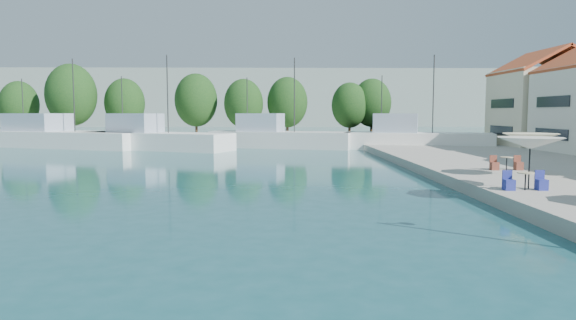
{
  "coord_description": "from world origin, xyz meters",
  "views": [
    {
      "loc": [
        -2.89,
        -0.47,
        3.88
      ],
      "look_at": [
        -2.38,
        26.0,
        1.43
      ],
      "focal_mm": 32.0,
      "sensor_mm": 36.0,
      "label": 1
    }
  ],
  "objects_px": {
    "trawler_03": "(277,138)",
    "trawler_04": "(413,140)",
    "umbrella_white": "(530,143)",
    "umbrella_cream": "(530,138)",
    "trawler_01": "(56,138)",
    "trawler_02": "(152,139)"
  },
  "relations": [
    {
      "from": "trawler_01",
      "to": "umbrella_white",
      "type": "bearing_deg",
      "value": -23.62
    },
    {
      "from": "trawler_04",
      "to": "umbrella_white",
      "type": "distance_m",
      "value": 31.9
    },
    {
      "from": "trawler_02",
      "to": "trawler_03",
      "type": "distance_m",
      "value": 13.47
    },
    {
      "from": "trawler_04",
      "to": "umbrella_white",
      "type": "bearing_deg",
      "value": -79.96
    },
    {
      "from": "trawler_03",
      "to": "umbrella_cream",
      "type": "distance_m",
      "value": 33.24
    },
    {
      "from": "trawler_03",
      "to": "umbrella_cream",
      "type": "relative_size",
      "value": 5.56
    },
    {
      "from": "trawler_03",
      "to": "umbrella_cream",
      "type": "height_order",
      "value": "trawler_03"
    },
    {
      "from": "trawler_04",
      "to": "umbrella_cream",
      "type": "xyz_separation_m",
      "value": [
        -1.16,
        -27.24,
        1.5
      ]
    },
    {
      "from": "trawler_01",
      "to": "umbrella_cream",
      "type": "bearing_deg",
      "value": -18.23
    },
    {
      "from": "trawler_02",
      "to": "umbrella_white",
      "type": "relative_size",
      "value": 6.07
    },
    {
      "from": "umbrella_cream",
      "to": "trawler_01",
      "type": "bearing_deg",
      "value": 139.81
    },
    {
      "from": "trawler_03",
      "to": "umbrella_white",
      "type": "xyz_separation_m",
      "value": [
        10.95,
        -34.94,
        1.51
      ]
    },
    {
      "from": "umbrella_white",
      "to": "trawler_01",
      "type": "bearing_deg",
      "value": 134.42
    },
    {
      "from": "trawler_03",
      "to": "umbrella_white",
      "type": "relative_size",
      "value": 5.67
    },
    {
      "from": "trawler_01",
      "to": "trawler_03",
      "type": "relative_size",
      "value": 1.36
    },
    {
      "from": "trawler_01",
      "to": "trawler_03",
      "type": "height_order",
      "value": "same"
    },
    {
      "from": "trawler_02",
      "to": "trawler_01",
      "type": "bearing_deg",
      "value": -174.62
    },
    {
      "from": "trawler_02",
      "to": "umbrella_cream",
      "type": "relative_size",
      "value": 5.95
    },
    {
      "from": "trawler_04",
      "to": "umbrella_white",
      "type": "relative_size",
      "value": 5.43
    },
    {
      "from": "trawler_03",
      "to": "trawler_04",
      "type": "xyz_separation_m",
      "value": [
        14.32,
        -3.25,
        0.0
      ]
    },
    {
      "from": "umbrella_white",
      "to": "umbrella_cream",
      "type": "relative_size",
      "value": 0.98
    },
    {
      "from": "trawler_03",
      "to": "trawler_04",
      "type": "relative_size",
      "value": 1.04
    }
  ]
}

